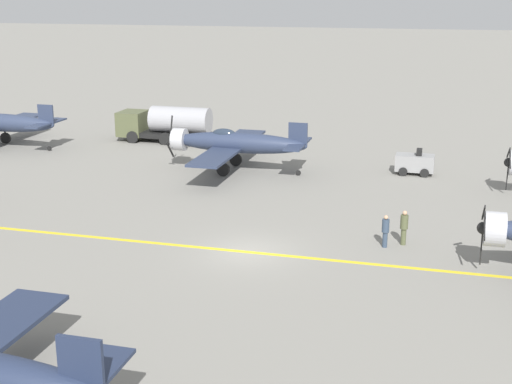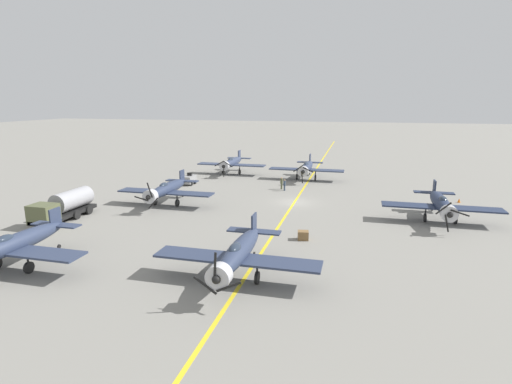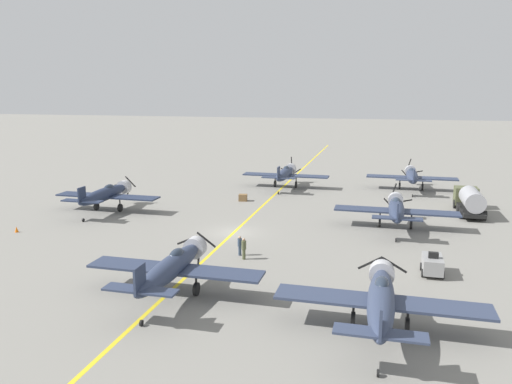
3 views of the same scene
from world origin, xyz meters
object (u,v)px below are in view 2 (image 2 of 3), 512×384
at_px(airplane_far_center, 238,253).
at_px(tow_tractor, 189,179).
at_px(airplane_near_center, 307,167).
at_px(ground_crew_walking, 285,185).
at_px(supply_crate_by_tanker, 303,235).
at_px(traffic_cone, 459,200).
at_px(airplane_far_right, 13,244).
at_px(fuel_tanker, 64,206).
at_px(airplane_mid_right, 167,189).
at_px(airplane_mid_left, 441,204).
at_px(ground_crew_inspecting, 282,183).
at_px(airplane_near_right, 232,163).

relative_size(airplane_far_center, tow_tractor, 4.62).
xyz_separation_m(airplane_near_center, ground_crew_walking, (1.98, 8.99, -1.11)).
height_order(airplane_far_center, supply_crate_by_tanker, airplane_far_center).
relative_size(tow_tractor, traffic_cone, 4.73).
bearing_deg(traffic_cone, airplane_far_right, 39.36).
xyz_separation_m(tow_tractor, supply_crate_by_tanker, (-20.47, 20.58, -0.38)).
xyz_separation_m(airplane_near_center, fuel_tanker, (22.56, 28.99, -0.50)).
height_order(ground_crew_walking, traffic_cone, ground_crew_walking).
height_order(airplane_mid_right, ground_crew_walking, airplane_mid_right).
relative_size(airplane_mid_right, airplane_far_right, 1.00).
bearing_deg(airplane_far_center, airplane_near_center, -77.39).
relative_size(airplane_mid_right, airplane_mid_left, 1.00).
relative_size(ground_crew_walking, ground_crew_inspecting, 0.93).
distance_m(tow_tractor, traffic_cone, 37.82).
bearing_deg(airplane_far_right, fuel_tanker, -67.90).
relative_size(airplane_near_right, tow_tractor, 4.62).
distance_m(ground_crew_inspecting, traffic_cone, 23.43).
relative_size(airplane_mid_right, airplane_far_center, 1.00).
relative_size(fuel_tanker, ground_crew_walking, 4.83).
xyz_separation_m(airplane_mid_left, traffic_cone, (-3.97, -9.59, -1.74)).
bearing_deg(tow_tractor, supply_crate_by_tanker, 134.84).
bearing_deg(airplane_near_right, ground_crew_inspecting, 132.52).
height_order(airplane_mid_left, airplane_near_right, same).
bearing_deg(airplane_mid_right, fuel_tanker, 41.92).
xyz_separation_m(supply_crate_by_tanker, traffic_cone, (-17.30, -18.76, -0.14)).
bearing_deg(ground_crew_inspecting, airplane_far_right, 66.46).
bearing_deg(ground_crew_walking, ground_crew_inspecting, -55.26).
height_order(fuel_tanker, tow_tractor, fuel_tanker).
height_order(airplane_near_right, airplane_far_center, airplane_far_center).
bearing_deg(airplane_far_right, ground_crew_walking, -117.74).
distance_m(airplane_mid_right, airplane_near_right, 22.55).
xyz_separation_m(tow_tractor, ground_crew_walking, (-15.03, 0.62, 0.11)).
relative_size(airplane_near_right, airplane_far_center, 1.00).
relative_size(airplane_near_center, ground_crew_inspecting, 6.75).
distance_m(airplane_far_center, ground_crew_inspecting, 30.55).
distance_m(ground_crew_walking, supply_crate_by_tanker, 20.69).
bearing_deg(ground_crew_walking, airplane_near_center, -102.44).
bearing_deg(tow_tractor, airplane_mid_right, 101.33).
xyz_separation_m(airplane_mid_left, airplane_far_right, (33.73, 21.33, 0.00)).
xyz_separation_m(airplane_mid_right, airplane_near_center, (-14.57, -20.58, 0.00)).
bearing_deg(airplane_mid_right, ground_crew_walking, -141.88).
distance_m(airplane_mid_right, airplane_near_center, 25.21).
relative_size(airplane_mid_left, supply_crate_by_tanker, 12.04).
xyz_separation_m(airplane_far_right, traffic_cone, (-37.70, -30.92, -1.74)).
height_order(airplane_near_right, supply_crate_by_tanker, airplane_near_right).
bearing_deg(ground_crew_walking, airplane_far_center, 93.97).
distance_m(airplane_mid_right, airplane_mid_left, 31.37).
relative_size(airplane_near_center, tow_tractor, 4.62).
bearing_deg(airplane_near_center, supply_crate_by_tanker, 101.62).
relative_size(ground_crew_inspecting, supply_crate_by_tanker, 1.78).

